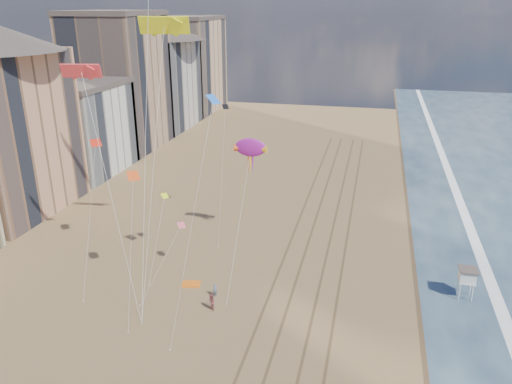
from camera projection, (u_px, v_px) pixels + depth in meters
The scene contains 10 objects.
wet_sand at pixel (442, 235), 69.62m from camera, with size 260.00×260.00×0.00m, color #42301E.
foam at pixel (474, 238), 68.70m from camera, with size 260.00×260.00×0.00m, color white.
tracks at pixel (315, 255), 64.15m from camera, with size 7.68×120.00×0.01m.
buildings at pixel (106, 91), 102.32m from camera, with size 34.72×131.35×29.00m.
lifeguard_stand at pixel (467, 276), 53.83m from camera, with size 1.96×1.96×3.54m.
grounded_kite at pixel (191, 284), 57.22m from camera, with size 2.05×1.30×0.23m, color orange.
show_kite at pixel (250, 148), 63.30m from camera, with size 4.25×8.27×19.83m.
kite_flyer_a at pixel (215, 290), 54.77m from camera, with size 0.57×0.37×1.55m, color slate.
kite_flyer_b at pixel (211, 302), 52.19m from camera, with size 0.93×0.73×1.92m, color #8F4A49.
small_kites at pixel (160, 156), 55.44m from camera, with size 17.54×21.46×16.52m.
Camera 1 is at (8.57, -27.33, 30.27)m, focal length 35.00 mm.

